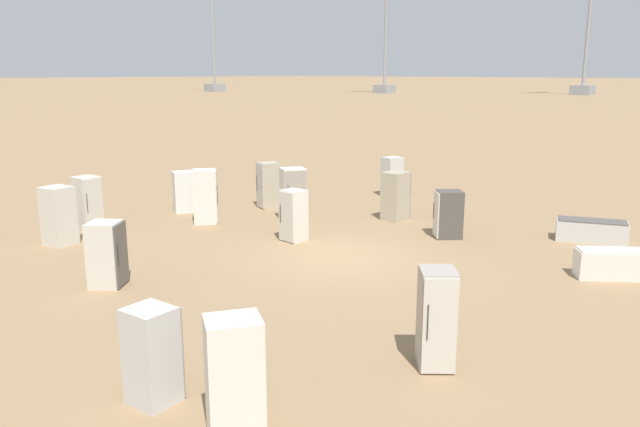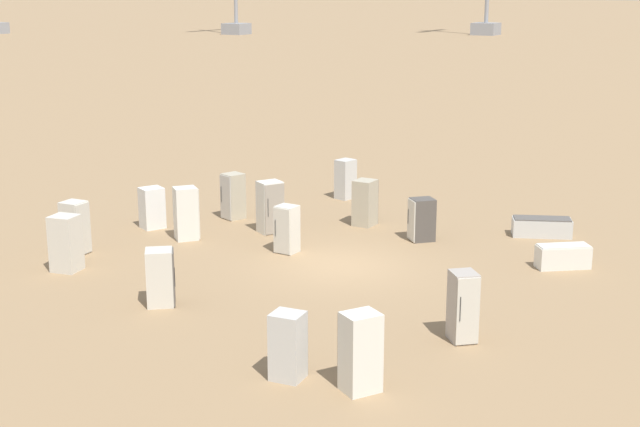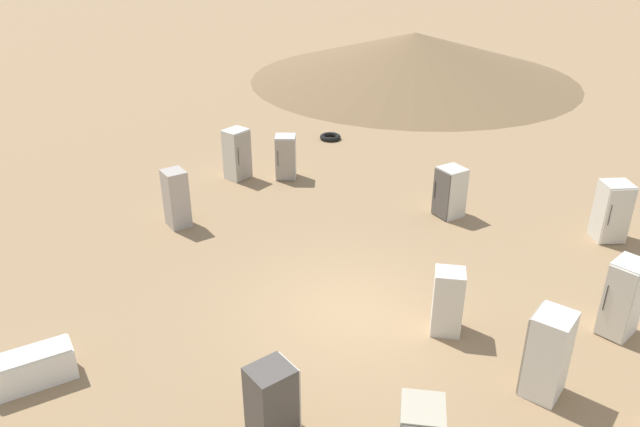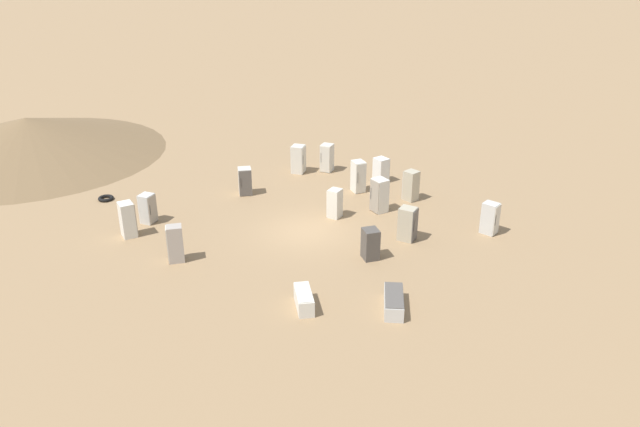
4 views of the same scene
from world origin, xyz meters
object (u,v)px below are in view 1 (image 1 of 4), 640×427
at_px(discarded_fridge_9, 107,254).
at_px(discarded_fridge_12, 392,177).
at_px(discarded_fridge_7, 293,195).
at_px(discarded_fridge_13, 437,319).
at_px(discarded_fridge_1, 234,378).
at_px(discarded_fridge_4, 448,214).
at_px(discarded_fridge_8, 591,231).
at_px(discarded_fridge_6, 268,185).
at_px(power_pylon_3, 213,50).
at_px(discarded_fridge_2, 610,264).
at_px(discarded_fridge_5, 396,196).
at_px(discarded_fridge_10, 59,216).
at_px(discarded_fridge_0, 205,196).
at_px(discarded_fridge_14, 294,215).
at_px(power_pylon_2, 385,49).
at_px(power_pylon_1, 587,44).
at_px(discarded_fridge_3, 152,355).
at_px(discarded_fridge_11, 88,203).
at_px(discarded_fridge_15, 184,192).

xyz_separation_m(discarded_fridge_9, discarded_fridge_12, (13.18, 1.46, 0.02)).
height_order(discarded_fridge_7, discarded_fridge_13, discarded_fridge_7).
height_order(discarded_fridge_1, discarded_fridge_4, discarded_fridge_1).
distance_m(discarded_fridge_8, discarded_fridge_13, 10.01).
relative_size(discarded_fridge_8, discarded_fridge_13, 1.22).
xyz_separation_m(discarded_fridge_8, discarded_fridge_9, (-11.58, 6.90, 0.44)).
height_order(discarded_fridge_1, discarded_fridge_6, discarded_fridge_1).
relative_size(power_pylon_3, discarded_fridge_2, 19.60).
distance_m(discarded_fridge_7, discarded_fridge_8, 9.23).
bearing_deg(discarded_fridge_5, discarded_fridge_2, -10.04).
bearing_deg(discarded_fridge_7, discarded_fridge_10, 5.27).
xyz_separation_m(power_pylon_3, discarded_fridge_0, (-86.26, -109.06, -9.01)).
xyz_separation_m(discarded_fridge_1, discarded_fridge_13, (3.62, -0.89, -0.01)).
bearing_deg(discarded_fridge_2, discarded_fridge_9, -82.50).
distance_m(discarded_fridge_12, discarded_fridge_14, 7.66).
xyz_separation_m(discarded_fridge_0, discarded_fridge_5, (4.56, -4.35, -0.07)).
bearing_deg(power_pylon_3, discarded_fridge_1, -128.12).
bearing_deg(discarded_fridge_14, discarded_fridge_4, -131.03).
height_order(power_pylon_2, discarded_fridge_6, power_pylon_2).
bearing_deg(discarded_fridge_13, discarded_fridge_5, -91.98).
bearing_deg(discarded_fridge_6, discarded_fridge_10, 103.30).
bearing_deg(discarded_fridge_12, discarded_fridge_14, -63.50).
bearing_deg(discarded_fridge_9, power_pylon_3, -167.43).
distance_m(power_pylon_1, discarded_fridge_12, 122.29).
xyz_separation_m(power_pylon_1, discarded_fridge_3, (-132.11, -41.96, -9.78)).
bearing_deg(discarded_fridge_0, discarded_fridge_13, 21.03).
bearing_deg(discarded_fridge_0, discarded_fridge_11, -84.38).
xyz_separation_m(discarded_fridge_14, discarded_fridge_15, (0.18, 5.64, -0.04)).
bearing_deg(discarded_fridge_11, discarded_fridge_5, 135.81).
relative_size(power_pylon_1, discarded_fridge_12, 21.59).
distance_m(discarded_fridge_3, discarded_fridge_5, 12.87).
xyz_separation_m(discarded_fridge_1, discarded_fridge_8, (13.57, 0.04, -0.54)).
height_order(discarded_fridge_3, discarded_fridge_6, discarded_fridge_6).
relative_size(discarded_fridge_6, discarded_fridge_14, 1.10).
height_order(discarded_fridge_12, discarded_fridge_13, discarded_fridge_13).
relative_size(discarded_fridge_14, discarded_fridge_15, 1.05).
bearing_deg(discarded_fridge_12, power_pylon_3, 157.30).
height_order(discarded_fridge_3, discarded_fridge_11, discarded_fridge_11).
xyz_separation_m(discarded_fridge_4, discarded_fridge_11, (-6.78, 8.89, 0.13)).
height_order(discarded_fridge_12, discarded_fridge_14, discarded_fridge_12).
height_order(power_pylon_1, discarded_fridge_3, power_pylon_1).
height_order(discarded_fridge_0, discarded_fridge_7, discarded_fridge_7).
distance_m(discarded_fridge_4, discarded_fridge_9, 9.78).
relative_size(power_pylon_2, discarded_fridge_4, 22.02).
bearing_deg(power_pylon_3, discarded_fridge_2, -124.55).
relative_size(discarded_fridge_10, discarded_fridge_14, 1.11).
relative_size(power_pylon_1, power_pylon_2, 1.08).
relative_size(discarded_fridge_8, discarded_fridge_12, 1.32).
bearing_deg(discarded_fridge_7, discarded_fridge_4, 138.35).
xyz_separation_m(discarded_fridge_6, discarded_fridge_12, (4.80, -2.07, -0.05)).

